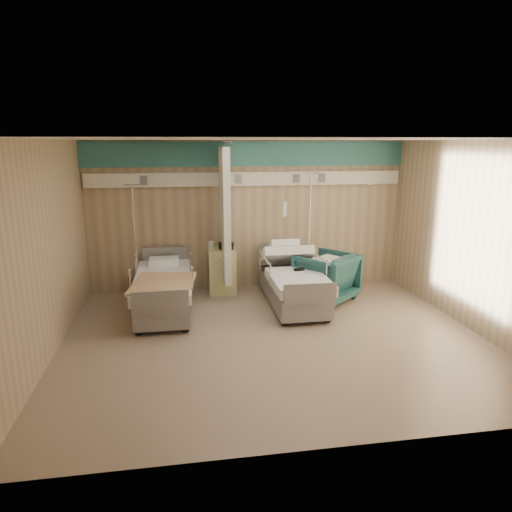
{
  "coord_description": "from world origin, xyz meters",
  "views": [
    {
      "loc": [
        -1.23,
        -6.02,
        2.76
      ],
      "look_at": [
        -0.16,
        0.6,
        1.08
      ],
      "focal_mm": 32.0,
      "sensor_mm": 36.0,
      "label": 1
    }
  ],
  "objects_px": {
    "bedside_cabinet": "(222,270)",
    "iv_stand_right": "(308,266)",
    "visitor_armchair": "(326,277)",
    "bed_left": "(164,294)",
    "bed_right": "(293,288)",
    "iv_stand_left": "(138,276)"
  },
  "relations": [
    {
      "from": "bedside_cabinet",
      "to": "iv_stand_right",
      "type": "xyz_separation_m",
      "value": [
        1.65,
        -0.06,
        0.03
      ]
    },
    {
      "from": "visitor_armchair",
      "to": "bedside_cabinet",
      "type": "bearing_deg",
      "value": -61.29
    },
    {
      "from": "bed_left",
      "to": "bedside_cabinet",
      "type": "relative_size",
      "value": 2.54
    },
    {
      "from": "bed_right",
      "to": "visitor_armchair",
      "type": "height_order",
      "value": "visitor_armchair"
    },
    {
      "from": "bed_right",
      "to": "visitor_armchair",
      "type": "distance_m",
      "value": 0.68
    },
    {
      "from": "bed_right",
      "to": "iv_stand_left",
      "type": "bearing_deg",
      "value": 163.44
    },
    {
      "from": "visitor_armchair",
      "to": "bed_left",
      "type": "bearing_deg",
      "value": -35.87
    },
    {
      "from": "iv_stand_left",
      "to": "bed_right",
      "type": "bearing_deg",
      "value": -16.56
    },
    {
      "from": "bed_right",
      "to": "bed_left",
      "type": "distance_m",
      "value": 2.2
    },
    {
      "from": "bed_left",
      "to": "iv_stand_right",
      "type": "distance_m",
      "value": 2.83
    },
    {
      "from": "bed_left",
      "to": "bed_right",
      "type": "bearing_deg",
      "value": 0.0
    },
    {
      "from": "visitor_armchair",
      "to": "iv_stand_right",
      "type": "relative_size",
      "value": 0.42
    },
    {
      "from": "visitor_armchair",
      "to": "iv_stand_left",
      "type": "distance_m",
      "value": 3.39
    },
    {
      "from": "bed_left",
      "to": "visitor_armchair",
      "type": "height_order",
      "value": "visitor_armchair"
    },
    {
      "from": "visitor_armchair",
      "to": "bed_right",
      "type": "bearing_deg",
      "value": -24.07
    },
    {
      "from": "bed_left",
      "to": "visitor_armchair",
      "type": "bearing_deg",
      "value": 3.59
    },
    {
      "from": "iv_stand_right",
      "to": "iv_stand_left",
      "type": "xyz_separation_m",
      "value": [
        -3.18,
        -0.04,
        -0.03
      ]
    },
    {
      "from": "bedside_cabinet",
      "to": "visitor_armchair",
      "type": "xyz_separation_m",
      "value": [
        1.8,
        -0.72,
        0.0
      ]
    },
    {
      "from": "bed_right",
      "to": "iv_stand_left",
      "type": "height_order",
      "value": "iv_stand_left"
    },
    {
      "from": "bed_right",
      "to": "iv_stand_left",
      "type": "relative_size",
      "value": 1.04
    },
    {
      "from": "bedside_cabinet",
      "to": "iv_stand_left",
      "type": "relative_size",
      "value": 0.41
    },
    {
      "from": "bed_left",
      "to": "visitor_armchair",
      "type": "relative_size",
      "value": 2.29
    }
  ]
}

